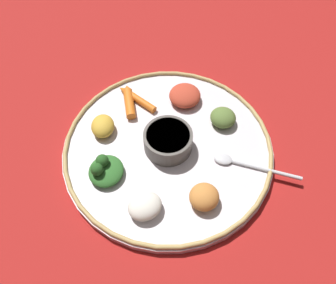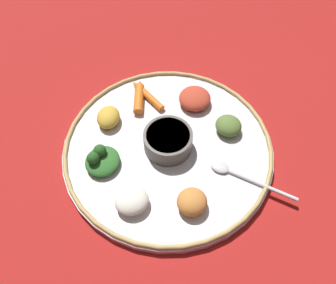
{
  "view_description": "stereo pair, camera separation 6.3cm",
  "coord_description": "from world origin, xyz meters",
  "px_view_note": "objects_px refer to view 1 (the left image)",
  "views": [
    {
      "loc": [
        -0.17,
        -0.31,
        0.55
      ],
      "look_at": [
        0.0,
        0.0,
        0.03
      ],
      "focal_mm": 36.51,
      "sensor_mm": 36.0,
      "label": 1
    },
    {
      "loc": [
        -0.11,
        -0.34,
        0.55
      ],
      "look_at": [
        0.0,
        0.0,
        0.03
      ],
      "focal_mm": 36.51,
      "sensor_mm": 36.0,
      "label": 2
    }
  ],
  "objects_px": {
    "center_bowl": "(168,140)",
    "carrot_near_spoon": "(137,99)",
    "greens_pile": "(105,169)",
    "carrot_outer": "(129,101)",
    "spoon": "(243,164)"
  },
  "relations": [
    {
      "from": "spoon",
      "to": "carrot_outer",
      "type": "relative_size",
      "value": 1.42
    },
    {
      "from": "greens_pile",
      "to": "carrot_outer",
      "type": "height_order",
      "value": "greens_pile"
    },
    {
      "from": "center_bowl",
      "to": "carrot_outer",
      "type": "distance_m",
      "value": 0.13
    },
    {
      "from": "spoon",
      "to": "greens_pile",
      "type": "xyz_separation_m",
      "value": [
        -0.22,
        0.1,
        0.01
      ]
    },
    {
      "from": "spoon",
      "to": "carrot_outer",
      "type": "bearing_deg",
      "value": 117.57
    },
    {
      "from": "center_bowl",
      "to": "greens_pile",
      "type": "relative_size",
      "value": 1.0
    },
    {
      "from": "carrot_near_spoon",
      "to": "spoon",
      "type": "bearing_deg",
      "value": -66.0
    },
    {
      "from": "greens_pile",
      "to": "carrot_outer",
      "type": "relative_size",
      "value": 1.03
    },
    {
      "from": "spoon",
      "to": "greens_pile",
      "type": "distance_m",
      "value": 0.25
    },
    {
      "from": "greens_pile",
      "to": "carrot_near_spoon",
      "type": "xyz_separation_m",
      "value": [
        0.12,
        0.13,
        -0.01
      ]
    },
    {
      "from": "spoon",
      "to": "carrot_outer",
      "type": "xyz_separation_m",
      "value": [
        -0.12,
        0.23,
        0.01
      ]
    },
    {
      "from": "carrot_near_spoon",
      "to": "greens_pile",
      "type": "bearing_deg",
      "value": -133.83
    },
    {
      "from": "spoon",
      "to": "carrot_near_spoon",
      "type": "bearing_deg",
      "value": 114.0
    },
    {
      "from": "center_bowl",
      "to": "carrot_near_spoon",
      "type": "relative_size",
      "value": 0.95
    },
    {
      "from": "carrot_outer",
      "to": "carrot_near_spoon",
      "type": "bearing_deg",
      "value": -0.51
    }
  ]
}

